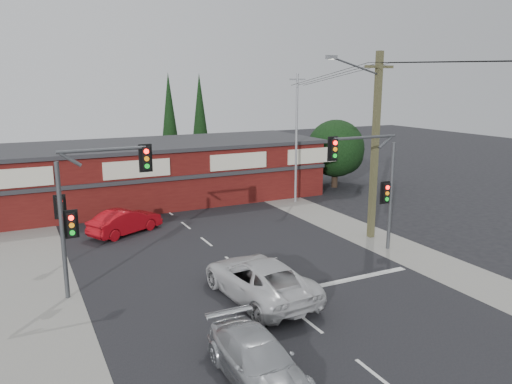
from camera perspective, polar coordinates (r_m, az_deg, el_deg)
name	(u,v)px	position (r m, az deg, el deg)	size (l,w,h in m)	color
ground	(258,283)	(21.78, 0.24, -10.31)	(120.00, 120.00, 0.00)	black
road_strip	(215,248)	(26.05, -4.72, -6.45)	(14.00, 70.00, 0.01)	black
verge_left	(37,276)	(24.45, -23.79, -8.79)	(3.00, 70.00, 0.02)	gray
verge_right	(349,228)	(30.06, 10.54, -4.01)	(3.00, 70.00, 0.02)	gray
stop_line	(346,280)	(22.31, 10.20, -9.91)	(6.50, 0.35, 0.01)	silver
white_suv	(259,279)	(20.06, 0.37, -9.87)	(2.68, 5.82, 1.62)	silver
silver_suv	(258,360)	(15.03, 0.18, -18.68)	(1.85, 4.56, 1.32)	#ACAFB2
red_sedan	(125,221)	(29.22, -14.71, -3.27)	(1.50, 4.31, 1.42)	#AC0A12
lane_dashes	(286,304)	(19.82, 3.45, -12.69)	(0.12, 32.75, 0.01)	silver
shop_building	(139,173)	(36.39, -13.27, 2.17)	(27.30, 8.40, 4.22)	#4C100F
tree_cluster	(334,151)	(41.31, 8.94, 4.62)	(5.90, 5.10, 5.50)	#2D2116
conifer_near	(169,117)	(43.87, -9.86, 8.44)	(1.80, 1.80, 9.25)	#2D2116
conifer_far	(200,115)	(46.86, -6.43, 8.79)	(1.80, 1.80, 9.25)	#2D2116
traffic_mast_left	(89,199)	(20.61, -18.56, -0.81)	(3.77, 0.27, 5.97)	#47494C
traffic_mast_right	(374,176)	(25.11, 13.34, 1.84)	(3.96, 0.27, 5.97)	#47494C
pedestal_signal	(61,215)	(24.77, -21.40, -2.49)	(0.55, 0.27, 3.38)	#47494C
utility_pole	(374,140)	(27.36, 13.28, 5.77)	(4.38, 0.59, 10.00)	brown
steel_pole	(296,136)	(35.14, 4.64, 6.34)	(1.20, 0.16, 9.00)	gray
power_lines	(464,67)	(23.35, 22.70, 13.03)	(2.01, 29.00, 1.22)	black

